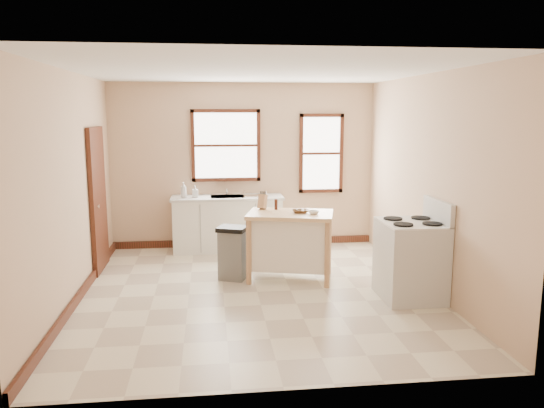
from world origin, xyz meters
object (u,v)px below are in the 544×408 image
Objects in this scene: dish_rack at (255,194)px; knife_block at (263,202)px; bowl_b at (303,211)px; pepper_grinder at (276,204)px; gas_stove at (411,250)px; trash_bin at (233,253)px; soap_bottle_a at (184,190)px; kitchen_island at (290,246)px; bowl_a at (298,211)px; bowl_c at (314,212)px; soap_bottle_b at (195,191)px.

knife_block is (-0.00, -1.30, 0.08)m from dish_rack.
bowl_b is at bearing -60.59° from dish_rack.
pepper_grinder is 1.99m from gas_stove.
trash_bin is 0.60× the size of gas_stove.
knife_block reaches higher than pepper_grinder.
soap_bottle_a reaches higher than bowl_b.
pepper_grinder is at bearing -29.95° from soap_bottle_a.
pepper_grinder reaches higher than kitchen_island.
soap_bottle_a is at bearing -167.76° from dish_rack.
pepper_grinder is 0.88× the size of bowl_a.
trash_bin is at bearing 173.66° from bowl_a.
kitchen_island is 0.75m from knife_block.
trash_bin is (-0.45, -0.25, -0.67)m from knife_block.
knife_block is (-0.35, 0.33, 0.57)m from kitchen_island.
dish_rack is 2.47× the size of pepper_grinder.
bowl_a is (0.45, -1.65, -0.00)m from dish_rack.
trash_bin is (-0.80, 0.08, -0.10)m from kitchen_island.
bowl_c is (0.20, -0.12, 0.00)m from bowl_a.
pepper_grinder reaches higher than bowl_b.
gas_stove reaches higher than bowl_c.
soap_bottle_a is 2.36m from bowl_b.
pepper_grinder is at bearing 139.99° from bowl_c.
soap_bottle_b reaches higher than bowl_c.
bowl_c is at bearing -43.10° from bowl_b.
soap_bottle_a is 2.54m from bowl_c.
trash_bin is (-0.63, -0.17, -0.64)m from pepper_grinder.
knife_block reaches higher than soap_bottle_b.
soap_bottle_a is 1.51× the size of bowl_a.
soap_bottle_b is 1.16× the size of bowl_a.
knife_block is 2.18m from gas_stove.
kitchen_island is at bearing -51.08° from soap_bottle_b.
soap_bottle_a is at bearing 135.93° from bowl_c.
bowl_b is (0.52, -0.34, -0.08)m from knife_block.
soap_bottle_b is 1.32× the size of pepper_grinder.
bowl_b is at bearing 15.25° from trash_bin.
soap_bottle_b is 2.24m from bowl_b.
soap_bottle_b is 1.36× the size of bowl_c.
soap_bottle_a is 2.31m from bowl_a.
pepper_grinder is (-0.17, 0.25, 0.55)m from kitchen_island.
gas_stove is at bearing -44.28° from dish_rack.
dish_rack is 1.74m from kitchen_island.
kitchen_island is 0.93× the size of gas_stove.
kitchen_island is at bearing -11.21° from knife_block.
gas_stove reaches higher than soap_bottle_a.
bowl_c reaches higher than trash_bin.
pepper_grinder reaches higher than bowl_a.
knife_block is 0.20m from pepper_grinder.
bowl_c reaches higher than bowl_a.
soap_bottle_b is at bearing 130.13° from trash_bin.
trash_bin is at bearing -94.20° from dish_rack.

